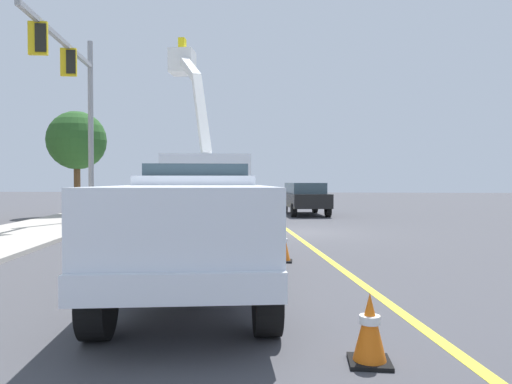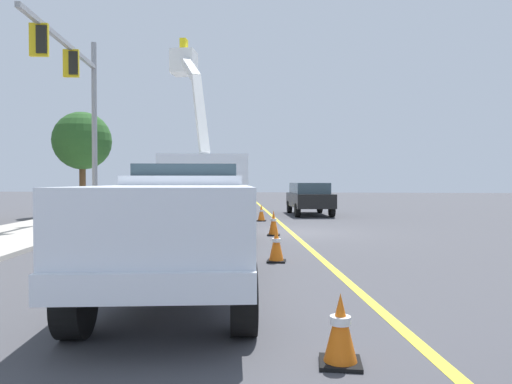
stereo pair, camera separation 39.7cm
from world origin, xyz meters
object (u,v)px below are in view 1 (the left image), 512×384
traffic_cone_mid_front (283,245)px  traffic_cone_leading (370,329)px  passing_minivan (305,196)px  traffic_cone_mid_rear (274,223)px  traffic_cone_trailing (259,213)px  utility_bucket_truck (208,186)px  service_pickup_truck (193,224)px  traffic_signal_mast (75,92)px

traffic_cone_mid_front → traffic_cone_leading: bearing=-169.4°
passing_minivan → traffic_cone_mid_rear: bearing=173.8°
traffic_cone_trailing → utility_bucket_truck: bearing=163.1°
utility_bucket_truck → service_pickup_truck: utility_bucket_truck is taller
service_pickup_truck → traffic_signal_mast: bearing=34.1°
service_pickup_truck → utility_bucket_truck: bearing=9.9°
utility_bucket_truck → traffic_cone_mid_rear: bearing=-112.8°
passing_minivan → traffic_cone_leading: (-20.52, -0.50, -0.63)m
passing_minivan → traffic_cone_trailing: bearing=154.1°
traffic_signal_mast → traffic_cone_mid_rear: bearing=-102.8°
service_pickup_truck → traffic_cone_leading: bearing=-136.0°
passing_minivan → traffic_cone_mid_front: (-14.81, 0.56, -0.60)m
traffic_cone_mid_front → traffic_cone_mid_rear: bearing=5.6°
traffic_cone_trailing → traffic_signal_mast: size_ratio=0.10×
passing_minivan → traffic_signal_mast: bearing=132.9°
passing_minivan → traffic_cone_mid_rear: 9.83m
traffic_cone_mid_rear → traffic_cone_leading: bearing=-171.8°
traffic_cone_leading → traffic_signal_mast: bearing=36.2°
traffic_signal_mast → passing_minivan: bearing=-47.1°
traffic_cone_trailing → traffic_cone_mid_rear: bearing=-169.6°
utility_bucket_truck → traffic_cone_mid_rear: size_ratio=10.35×
traffic_cone_mid_rear → traffic_cone_mid_front: bearing=-174.4°
traffic_cone_mid_front → traffic_signal_mast: traffic_signal_mast is taller
traffic_cone_leading → traffic_cone_trailing: traffic_cone_trailing is taller
traffic_cone_leading → traffic_cone_mid_rear: (10.76, 1.56, 0.07)m
traffic_cone_mid_front → traffic_cone_trailing: 10.66m
utility_bucket_truck → passing_minivan: utility_bucket_truck is taller
traffic_cone_mid_rear → traffic_cone_trailing: 5.58m
service_pickup_truck → traffic_cone_mid_front: size_ratio=7.67×
utility_bucket_truck → traffic_cone_trailing: utility_bucket_truck is taller
traffic_cone_leading → utility_bucket_truck: bearing=18.5°
utility_bucket_truck → traffic_signal_mast: 6.33m
utility_bucket_truck → traffic_cone_trailing: (4.49, -1.37, -1.25)m
traffic_signal_mast → traffic_cone_trailing: bearing=-60.2°
traffic_cone_mid_front → traffic_cone_mid_rear: traffic_cone_mid_rear is taller
utility_bucket_truck → traffic_cone_leading: (-11.76, -3.94, -1.28)m
traffic_cone_mid_rear → traffic_cone_trailing: size_ratio=1.11×
utility_bucket_truck → traffic_cone_mid_rear: 2.85m
service_pickup_truck → traffic_cone_mid_rear: bearing=-5.0°
passing_minivan → traffic_cone_trailing: 4.78m
traffic_cone_leading → service_pickup_truck: bearing=44.0°
passing_minivan → traffic_cone_mid_rear: (-9.75, 1.06, -0.57)m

